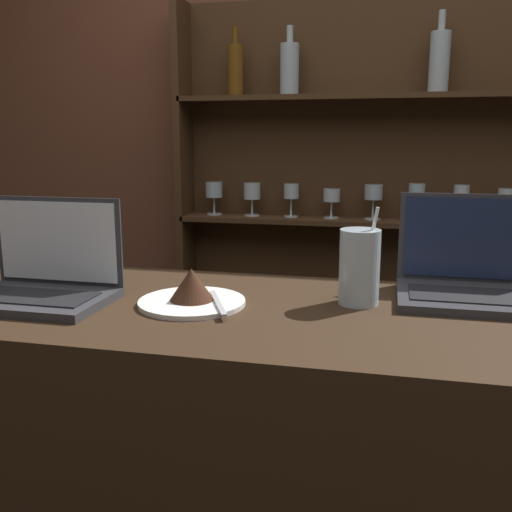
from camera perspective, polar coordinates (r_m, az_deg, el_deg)
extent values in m
cube|color=brown|center=(2.40, 11.25, 10.84)|extent=(7.00, 0.06, 2.70)
cube|color=#472D19|center=(2.46, -6.96, 1.78)|extent=(0.03, 0.18, 1.91)
cube|color=#472D19|center=(2.40, 11.52, 1.36)|extent=(1.59, 0.02, 1.91)
cube|color=#472D19|center=(2.42, 11.08, -7.93)|extent=(1.55, 0.18, 0.02)
cube|color=#472D19|center=(2.30, 11.55, 3.34)|extent=(1.55, 0.18, 0.02)
cube|color=#472D19|center=(2.28, 12.07, 15.29)|extent=(1.55, 0.18, 0.02)
cylinder|color=silver|center=(2.41, -4.19, 4.22)|extent=(0.06, 0.06, 0.01)
cylinder|color=silver|center=(2.40, -4.20, 5.09)|extent=(0.01, 0.01, 0.07)
cylinder|color=silver|center=(2.40, -4.22, 6.65)|extent=(0.07, 0.07, 0.06)
cylinder|color=silver|center=(2.36, -0.40, 4.12)|extent=(0.06, 0.06, 0.01)
cylinder|color=silver|center=(2.36, -0.40, 4.95)|extent=(0.01, 0.01, 0.06)
cylinder|color=silver|center=(2.35, -0.40, 6.53)|extent=(0.07, 0.07, 0.07)
cylinder|color=silver|center=(2.33, 3.52, 3.99)|extent=(0.05, 0.05, 0.01)
cylinder|color=silver|center=(2.33, 3.53, 4.92)|extent=(0.01, 0.01, 0.07)
cylinder|color=silver|center=(2.32, 3.55, 6.51)|extent=(0.06, 0.06, 0.06)
cylinder|color=silver|center=(2.31, 7.52, 3.84)|extent=(0.06, 0.06, 0.01)
cylinder|color=silver|center=(2.31, 7.54, 4.67)|extent=(0.01, 0.01, 0.06)
cylinder|color=silver|center=(2.30, 7.58, 6.06)|extent=(0.07, 0.07, 0.05)
cylinder|color=silver|center=(2.30, 11.57, 3.66)|extent=(0.06, 0.06, 0.01)
cylinder|color=silver|center=(2.30, 11.61, 4.65)|extent=(0.01, 0.01, 0.07)
cylinder|color=silver|center=(2.29, 11.68, 6.29)|extent=(0.07, 0.07, 0.06)
cylinder|color=silver|center=(2.30, 15.63, 3.47)|extent=(0.06, 0.06, 0.01)
cylinder|color=silver|center=(2.30, 15.69, 4.47)|extent=(0.01, 0.01, 0.07)
cylinder|color=silver|center=(2.29, 15.78, 6.19)|extent=(0.06, 0.06, 0.06)
cylinder|color=silver|center=(2.32, 19.66, 3.27)|extent=(0.05, 0.05, 0.01)
cylinder|color=silver|center=(2.31, 19.73, 4.26)|extent=(0.01, 0.01, 0.08)
cylinder|color=silver|center=(2.30, 19.85, 5.94)|extent=(0.06, 0.06, 0.06)
cylinder|color=silver|center=(2.34, 23.63, 3.05)|extent=(0.06, 0.06, 0.01)
cylinder|color=silver|center=(2.34, 23.70, 3.86)|extent=(0.01, 0.01, 0.06)
cylinder|color=silver|center=(2.33, 23.83, 5.39)|extent=(0.07, 0.07, 0.06)
cylinder|color=#B2C1C6|center=(2.33, 3.37, 18.10)|extent=(0.07, 0.07, 0.19)
cylinder|color=#B2C1C6|center=(2.34, 3.41, 21.24)|extent=(0.03, 0.03, 0.06)
cylinder|color=#B2C1C6|center=(2.30, 17.86, 17.93)|extent=(0.07, 0.07, 0.22)
cylinder|color=#B2C1C6|center=(2.32, 18.10, 21.47)|extent=(0.03, 0.03, 0.07)
cylinder|color=brown|center=(2.37, -2.06, 18.02)|extent=(0.06, 0.06, 0.20)
cylinder|color=brown|center=(2.39, -2.08, 21.14)|extent=(0.02, 0.02, 0.07)
cube|color=#333338|center=(1.26, -21.24, -4.11)|extent=(0.30, 0.20, 0.02)
cube|color=black|center=(1.24, -21.54, -3.76)|extent=(0.26, 0.11, 0.00)
cube|color=#333338|center=(1.31, -19.18, 1.42)|extent=(0.30, 0.00, 0.19)
cube|color=white|center=(1.31, -19.24, 1.40)|extent=(0.28, 0.01, 0.17)
cube|color=#333338|center=(1.26, 21.11, -4.01)|extent=(0.32, 0.23, 0.02)
cube|color=black|center=(1.25, 21.22, -3.69)|extent=(0.27, 0.13, 0.00)
cube|color=#333338|center=(1.35, 20.81, 1.67)|extent=(0.32, 0.00, 0.20)
cube|color=#1E2847|center=(1.35, 20.82, 1.66)|extent=(0.29, 0.01, 0.18)
cylinder|color=white|center=(1.18, -6.43, -4.62)|extent=(0.22, 0.22, 0.01)
cone|color=#381E11|center=(1.16, -6.47, -2.83)|extent=(0.09, 0.09, 0.07)
cube|color=#B7B7BC|center=(1.14, -3.84, -4.70)|extent=(0.08, 0.16, 0.00)
cylinder|color=silver|center=(1.18, 10.29, -1.10)|extent=(0.08, 0.08, 0.15)
cylinder|color=white|center=(1.17, 11.04, 0.00)|extent=(0.04, 0.01, 0.20)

